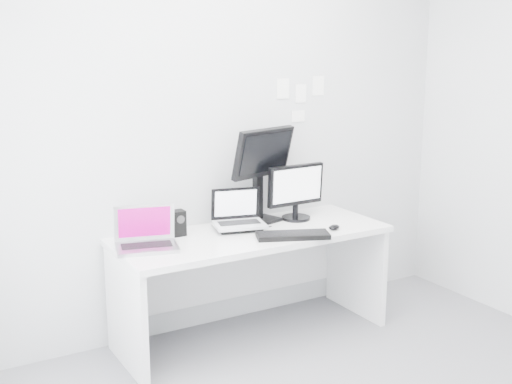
{
  "coord_description": "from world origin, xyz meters",
  "views": [
    {
      "loc": [
        -2.08,
        -2.37,
        1.94
      ],
      "look_at": [
        0.02,
        1.23,
        1.0
      ],
      "focal_mm": 46.89,
      "sensor_mm": 36.0,
      "label": 1
    }
  ],
  "objects": [
    {
      "name": "wall_note_2",
      "position": [
        0.75,
        1.59,
        1.63
      ],
      "size": [
        0.1,
        0.0,
        0.14
      ],
      "primitive_type": "cube",
      "color": "white",
      "rests_on": "back_wall"
    },
    {
      "name": "rear_monitor",
      "position": [
        0.18,
        1.44,
        1.07
      ],
      "size": [
        0.52,
        0.31,
        0.67
      ],
      "primitive_type": "cube",
      "rotation": [
        0.0,
        0.0,
        0.28
      ],
      "color": "black",
      "rests_on": "desk"
    },
    {
      "name": "macbook",
      "position": [
        -0.72,
        1.24,
        0.87
      ],
      "size": [
        0.42,
        0.36,
        0.27
      ],
      "primitive_type": "cube",
      "rotation": [
        0.0,
        0.0,
        -0.26
      ],
      "color": "#A6A6AA",
      "rests_on": "desk"
    },
    {
      "name": "dell_laptop",
      "position": [
        -0.04,
        1.34,
        0.87
      ],
      "size": [
        0.38,
        0.33,
        0.27
      ],
      "primitive_type": "cube",
      "rotation": [
        0.0,
        0.0,
        -0.25
      ],
      "color": "silver",
      "rests_on": "desk"
    },
    {
      "name": "desk",
      "position": [
        0.0,
        1.25,
        0.36
      ],
      "size": [
        1.8,
        0.7,
        0.73
      ],
      "primitive_type": "cube",
      "color": "white",
      "rests_on": "ground"
    },
    {
      "name": "mouse",
      "position": [
        0.5,
        1.03,
        0.75
      ],
      "size": [
        0.11,
        0.09,
        0.03
      ],
      "primitive_type": "ellipsoid",
      "rotation": [
        0.0,
        0.0,
        0.39
      ],
      "color": "black",
      "rests_on": "desk"
    },
    {
      "name": "wall_note_0",
      "position": [
        0.45,
        1.59,
        1.62
      ],
      "size": [
        0.1,
        0.0,
        0.14
      ],
      "primitive_type": "cube",
      "color": "white",
      "rests_on": "back_wall"
    },
    {
      "name": "wall_note_1",
      "position": [
        0.6,
        1.59,
        1.58
      ],
      "size": [
        0.09,
        0.0,
        0.13
      ],
      "primitive_type": "cube",
      "color": "white",
      "rests_on": "back_wall"
    },
    {
      "name": "wall_note_3",
      "position": [
        0.58,
        1.59,
        1.42
      ],
      "size": [
        0.11,
        0.0,
        0.08
      ],
      "primitive_type": "cube",
      "color": "white",
      "rests_on": "back_wall"
    },
    {
      "name": "keyboard",
      "position": [
        0.16,
        1.01,
        0.75
      ],
      "size": [
        0.49,
        0.33,
        0.03
      ],
      "primitive_type": "cube",
      "rotation": [
        0.0,
        0.0,
        -0.39
      ],
      "color": "black",
      "rests_on": "desk"
    },
    {
      "name": "back_wall",
      "position": [
        0.0,
        1.6,
        1.35
      ],
      "size": [
        3.6,
        0.0,
        3.6
      ],
      "primitive_type": "plane",
      "rotation": [
        1.57,
        0.0,
        0.0
      ],
      "color": "silver",
      "rests_on": "ground"
    },
    {
      "name": "samsung_monitor",
      "position": [
        0.43,
        1.38,
        0.93
      ],
      "size": [
        0.44,
        0.21,
        0.4
      ],
      "primitive_type": "cube",
      "rotation": [
        0.0,
        0.0,
        0.03
      ],
      "color": "black",
      "rests_on": "desk"
    },
    {
      "name": "speaker",
      "position": [
        -0.44,
        1.42,
        0.81
      ],
      "size": [
        0.1,
        0.1,
        0.16
      ],
      "primitive_type": "cube",
      "rotation": [
        0.0,
        0.0,
        -0.23
      ],
      "color": "black",
      "rests_on": "desk"
    }
  ]
}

